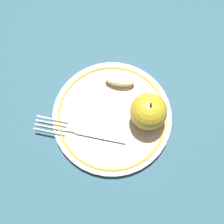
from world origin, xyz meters
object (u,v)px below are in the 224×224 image
at_px(plate, 112,117).
at_px(fork, 83,132).
at_px(apple_slice_front, 120,80).
at_px(apple_red_whole, 148,112).

xyz_separation_m(plate, fork, (0.03, 0.05, 0.01)).
bearing_deg(apple_slice_front, fork, 63.34).
height_order(apple_slice_front, fork, apple_slice_front).
bearing_deg(fork, apple_slice_front, -112.64).
distance_m(plate, fork, 0.06).
bearing_deg(apple_red_whole, plate, 25.94).
xyz_separation_m(plate, apple_slice_front, (0.02, -0.07, 0.02)).
bearing_deg(apple_red_whole, fork, 42.72).
bearing_deg(apple_slice_front, apple_red_whole, 132.28).
xyz_separation_m(apple_slice_front, fork, (0.01, 0.12, -0.01)).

